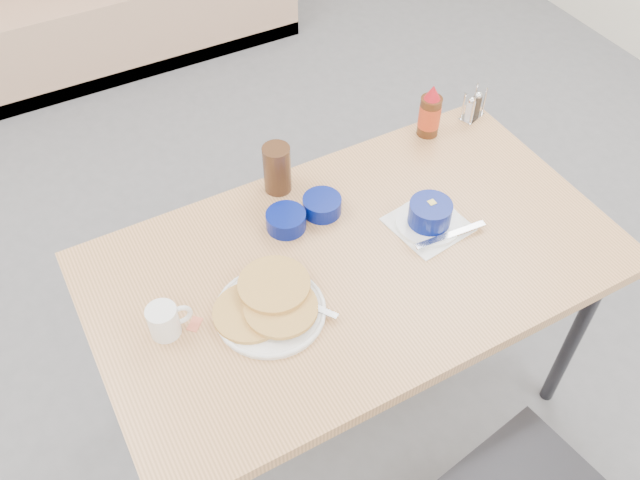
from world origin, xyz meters
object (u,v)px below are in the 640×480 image
condiment_caddy (473,108)px  dining_table (355,272)px  butter_bowl (322,205)px  pancake_plate (269,306)px  grits_setting (430,216)px  creamer_bowl (286,221)px  syrup_bottle (430,113)px  amber_tumbler (277,169)px  coffee_mug (165,320)px

condiment_caddy → dining_table: bearing=-171.5°
dining_table → butter_bowl: bearing=89.1°
condiment_caddy → pancake_plate: bearing=-176.5°
grits_setting → condiment_caddy: 0.52m
dining_table → creamer_bowl: bearing=120.7°
dining_table → pancake_plate: pancake_plate is taller
syrup_bottle → pancake_plate: bearing=-152.4°
amber_tumbler → condiment_caddy: size_ratio=1.49×
grits_setting → pancake_plate: bearing=-174.1°
creamer_bowl → condiment_caddy: size_ratio=1.10×
dining_table → creamer_bowl: creamer_bowl is taller
coffee_mug → grits_setting: bearing=-0.9°
grits_setting → syrup_bottle: 0.41m
butter_bowl → condiment_caddy: size_ratio=1.09×
grits_setting → condiment_caddy: (0.40, 0.33, 0.00)m
butter_bowl → condiment_caddy: (0.64, 0.15, 0.01)m
condiment_caddy → syrup_bottle: syrup_bottle is taller
pancake_plate → creamer_bowl: bearing=55.1°
amber_tumbler → syrup_bottle: (0.53, -0.00, 0.00)m
dining_table → syrup_bottle: syrup_bottle is taller
grits_setting → syrup_bottle: size_ratio=1.33×
creamer_bowl → condiment_caddy: (0.75, 0.15, 0.01)m
pancake_plate → condiment_caddy: 1.00m
dining_table → amber_tumbler: bearing=100.4°
coffee_mug → amber_tumbler: size_ratio=0.74×
coffee_mug → dining_table: bearing=-1.8°
pancake_plate → syrup_bottle: bearing=27.6°
butter_bowl → syrup_bottle: size_ratio=0.61×
amber_tumbler → condiment_caddy: 0.70m
grits_setting → butter_bowl: bearing=141.1°
dining_table → pancake_plate: bearing=-170.2°
coffee_mug → butter_bowl: size_ratio=1.01×
grits_setting → creamer_bowl: 0.39m
creamer_bowl → grits_setting: bearing=-27.8°
pancake_plate → grits_setting: (0.51, 0.05, 0.01)m
dining_table → grits_setting: grits_setting is taller
pancake_plate → condiment_caddy: bearing=22.9°
creamer_bowl → syrup_bottle: size_ratio=0.62×
creamer_bowl → condiment_caddy: bearing=11.4°
grits_setting → creamer_bowl: grits_setting is taller
creamer_bowl → condiment_caddy: 0.77m
butter_bowl → condiment_caddy: 0.65m
dining_table → butter_bowl: 0.21m
dining_table → pancake_plate: (-0.28, -0.05, 0.08)m
dining_table → pancake_plate: size_ratio=4.99×
pancake_plate → grits_setting: size_ratio=1.18×
coffee_mug → creamer_bowl: size_ratio=0.99×
condiment_caddy → syrup_bottle: bearing=160.5°
pancake_plate → grits_setting: grits_setting is taller
coffee_mug → syrup_bottle: syrup_bottle is taller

